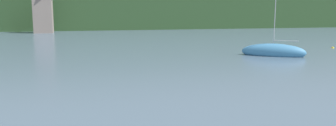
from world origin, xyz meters
The scene contains 4 objects.
wooded_hillside centered at (-8.34, 150.27, 6.38)m, with size 352.00×72.55×42.28m.
shore_building_westcentral centered at (-15.65, 101.68, 4.84)m, with size 4.55×3.86×9.96m.
sailboat_far_1 centered at (16.57, 51.09, 0.47)m, with size 7.52×6.08×8.54m.
mooring_buoy_mid centered at (29.47, 56.54, 0.00)m, with size 0.41×0.41×0.41m, color yellow.
Camera 1 is at (-5.45, 14.15, 5.54)m, focal length 36.27 mm.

